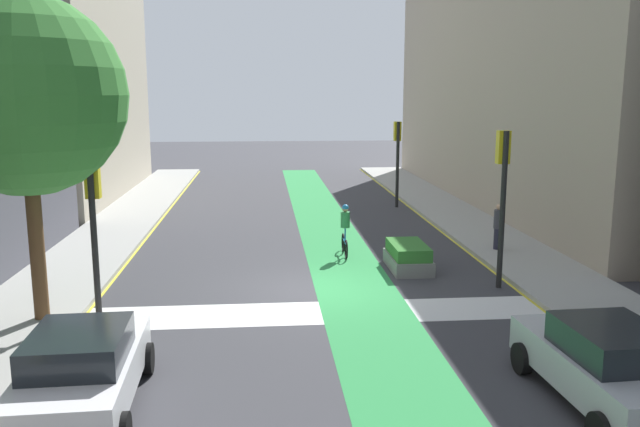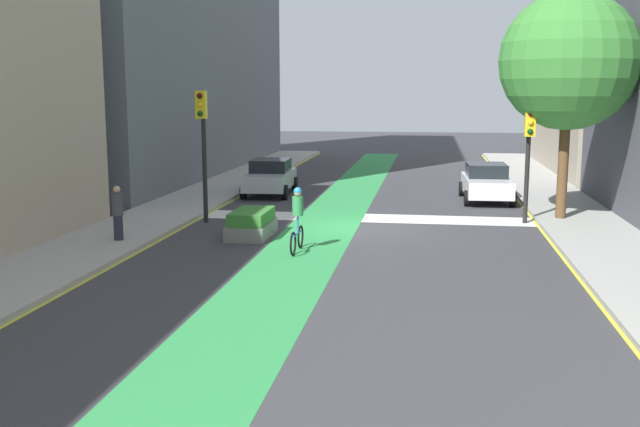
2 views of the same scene
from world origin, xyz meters
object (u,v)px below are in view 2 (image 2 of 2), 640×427
at_px(traffic_signal_near_right, 203,131).
at_px(street_tree_near, 569,61).
at_px(car_silver_right_near, 270,177).
at_px(median_planter, 252,224).
at_px(cyclist_in_lane, 297,218).
at_px(pedestrian_sidewalk_right_a, 118,213).
at_px(traffic_signal_near_left, 529,143).
at_px(car_white_left_near, 486,182).

relative_size(traffic_signal_near_right, street_tree_near, 0.59).
height_order(car_silver_right_near, median_planter, car_silver_right_near).
bearing_deg(median_planter, cyclist_in_lane, 133.96).
relative_size(traffic_signal_near_right, car_silver_right_near, 1.08).
distance_m(traffic_signal_near_right, pedestrian_sidewalk_right_a, 4.77).
height_order(cyclist_in_lane, pedestrian_sidewalk_right_a, cyclist_in_lane).
distance_m(pedestrian_sidewalk_right_a, street_tree_near, 15.78).
xyz_separation_m(traffic_signal_near_left, median_planter, (8.91, 3.69, -2.41)).
bearing_deg(cyclist_in_lane, traffic_signal_near_right, -44.92).
relative_size(street_tree_near, median_planter, 3.39).
bearing_deg(pedestrian_sidewalk_right_a, street_tree_near, -156.39).
relative_size(traffic_signal_near_left, car_white_left_near, 0.94).
height_order(cyclist_in_lane, street_tree_near, street_tree_near).
distance_m(traffic_signal_near_left, pedestrian_sidewalk_right_a, 13.85).
distance_m(street_tree_near, median_planter, 12.17).
distance_m(pedestrian_sidewalk_right_a, median_planter, 4.13).
distance_m(car_white_left_near, street_tree_near, 7.10).
distance_m(cyclist_in_lane, pedestrian_sidewalk_right_a, 5.49).
bearing_deg(street_tree_near, car_silver_right_near, -24.58).
height_order(car_white_left_near, cyclist_in_lane, cyclist_in_lane).
xyz_separation_m(car_silver_right_near, street_tree_near, (-11.68, 5.34, 4.78)).
bearing_deg(traffic_signal_near_left, median_planter, 22.49).
distance_m(traffic_signal_near_left, cyclist_in_lane, 9.20).
height_order(traffic_signal_near_left, pedestrian_sidewalk_right_a, traffic_signal_near_left).
xyz_separation_m(car_white_left_near, median_planter, (7.92, 8.96, -0.40)).
bearing_deg(street_tree_near, car_white_left_near, -64.58).
bearing_deg(street_tree_near, pedestrian_sidewalk_right_a, 23.61).
height_order(car_white_left_near, car_silver_right_near, same).
xyz_separation_m(traffic_signal_near_right, traffic_signal_near_left, (-11.13, -1.55, -0.40)).
distance_m(traffic_signal_near_right, cyclist_in_lane, 6.14).
distance_m(traffic_signal_near_right, street_tree_near, 12.79).
bearing_deg(cyclist_in_lane, street_tree_near, -143.76).
xyz_separation_m(pedestrian_sidewalk_right_a, median_planter, (-3.66, -1.83, -0.58)).
distance_m(traffic_signal_near_right, car_silver_right_near, 7.84).
xyz_separation_m(cyclist_in_lane, street_tree_near, (-8.34, -6.12, 4.61)).
xyz_separation_m(traffic_signal_near_right, median_planter, (-2.22, 2.14, -2.80)).
xyz_separation_m(pedestrian_sidewalk_right_a, street_tree_near, (-13.84, -6.05, 4.60)).
bearing_deg(pedestrian_sidewalk_right_a, car_silver_right_near, -100.71).
height_order(traffic_signal_near_right, median_planter, traffic_signal_near_right).
relative_size(traffic_signal_near_right, median_planter, 2.00).
bearing_deg(traffic_signal_near_right, street_tree_near, -170.47).
xyz_separation_m(car_white_left_near, car_silver_right_near, (9.43, -0.60, 0.00)).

